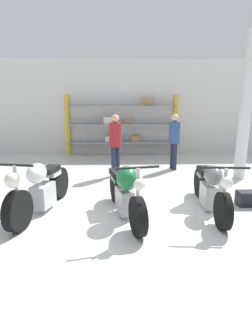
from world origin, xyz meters
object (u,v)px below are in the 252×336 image
at_px(person_near_rack, 174,138).
at_px(motorcycle_white, 41,188).
at_px(motorcycle_grey, 210,187).
at_px(motorcycle_green, 125,191).
at_px(shelving_rack, 123,124).
at_px(person_browsing, 115,140).
at_px(toolbox, 249,198).

bearing_deg(person_near_rack, motorcycle_white, 37.24).
relative_size(motorcycle_white, motorcycle_grey, 1.00).
bearing_deg(motorcycle_green, person_near_rack, 142.64).
distance_m(shelving_rack, motorcycle_grey, 5.95).
xyz_separation_m(motorcycle_white, motorcycle_grey, (3.02, -0.00, -0.01)).
bearing_deg(person_near_rack, person_browsing, 12.95).
height_order(person_browsing, toolbox, person_browsing).
xyz_separation_m(shelving_rack, person_browsing, (-0.28, -3.23, -0.21)).
height_order(motorcycle_grey, person_near_rack, person_near_rack).
xyz_separation_m(motorcycle_white, person_near_rack, (3.03, 3.20, 0.52)).
bearing_deg(motorcycle_white, person_near_rack, 147.78).
distance_m(motorcycle_white, motorcycle_grey, 3.02).
relative_size(person_browsing, person_near_rack, 1.01).
height_order(motorcycle_green, motorcycle_grey, motorcycle_green).
height_order(motorcycle_green, person_near_rack, person_near_rack).
xyz_separation_m(motorcycle_green, toolbox, (2.37, 0.42, -0.32)).
bearing_deg(motorcycle_white, toolbox, 104.03).
xyz_separation_m(motorcycle_grey, person_near_rack, (0.01, 3.20, 0.52)).
height_order(shelving_rack, toolbox, shelving_rack).
height_order(motorcycle_grey, toolbox, motorcycle_grey).
bearing_deg(toolbox, person_browsing, 137.91).
distance_m(motorcycle_green, toolbox, 2.43).
distance_m(motorcycle_grey, toolbox, 0.90).
bearing_deg(toolbox, motorcycle_white, -177.19).
xyz_separation_m(motorcycle_white, toolbox, (3.85, 0.19, -0.30)).
bearing_deg(motorcycle_grey, motorcycle_green, -77.09).
bearing_deg(toolbox, shelving_rack, 112.33).
xyz_separation_m(person_browsing, toolbox, (2.55, -2.30, -0.82)).
height_order(shelving_rack, motorcycle_white, shelving_rack).
height_order(shelving_rack, motorcycle_grey, shelving_rack).
bearing_deg(motorcycle_grey, person_near_rack, -175.65).
distance_m(motorcycle_white, person_browsing, 2.86).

